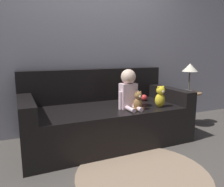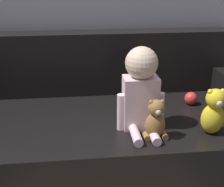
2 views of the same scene
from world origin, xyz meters
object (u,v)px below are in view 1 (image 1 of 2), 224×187
at_px(plush_toy_side, 160,97).
at_px(couch, 104,116).
at_px(teddy_bear_brown, 138,101).
at_px(person_baby, 129,89).
at_px(toy_ball, 144,98).
at_px(side_table, 189,80).

bearing_deg(plush_toy_side, couch, 148.19).
xyz_separation_m(couch, teddy_bear_brown, (0.27, -0.38, 0.25)).
relative_size(person_baby, toy_ball, 5.44).
relative_size(plush_toy_side, side_table, 0.27).
bearing_deg(couch, teddy_bear_brown, -54.55).
bearing_deg(toy_ball, plush_toy_side, -93.39).
bearing_deg(teddy_bear_brown, side_table, 16.99).
bearing_deg(person_baby, side_table, 10.13).
bearing_deg(side_table, toy_ball, 173.43).
height_order(teddy_bear_brown, plush_toy_side, plush_toy_side).
xyz_separation_m(person_baby, side_table, (1.11, 0.20, 0.03)).
distance_m(person_baby, teddy_bear_brown, 0.18).
bearing_deg(side_table, teddy_bear_brown, -163.01).
relative_size(toy_ball, side_table, 0.09).
height_order(teddy_bear_brown, toy_ball, teddy_bear_brown).
bearing_deg(couch, side_table, -2.35).
bearing_deg(toy_ball, couch, -177.39).
bearing_deg(toy_ball, person_baby, -144.87).
relative_size(teddy_bear_brown, plush_toy_side, 0.84).
bearing_deg(side_table, plush_toy_side, -157.19).
bearing_deg(person_baby, teddy_bear_brown, -65.13).
distance_m(person_baby, side_table, 1.13).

